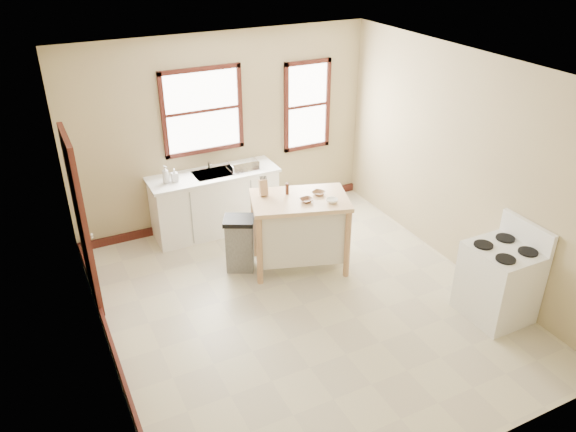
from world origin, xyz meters
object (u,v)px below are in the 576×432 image
at_px(soap_bottle_b, 175,175).
at_px(dish_rack, 243,166).
at_px(kitchen_island, 299,233).
at_px(knife_block, 263,188).
at_px(bowl_b, 318,193).
at_px(bowl_a, 307,200).
at_px(gas_stove, 500,272).
at_px(pepper_grinder, 287,189).
at_px(trash_bin, 240,244).
at_px(bowl_c, 332,201).
at_px(soap_bottle_a, 166,174).

xyz_separation_m(soap_bottle_b, dish_rack, (1.00, -0.02, -0.04)).
distance_m(dish_rack, kitchen_island, 1.45).
height_order(knife_block, bowl_b, knife_block).
bearing_deg(bowl_a, gas_stove, -50.20).
distance_m(pepper_grinder, trash_bin, 0.95).
relative_size(pepper_grinder, bowl_c, 1.02).
distance_m(soap_bottle_b, knife_block, 1.38).
height_order(soap_bottle_a, soap_bottle_b, soap_bottle_a).
xyz_separation_m(soap_bottle_a, dish_rack, (1.12, -0.03, -0.07)).
bearing_deg(knife_block, bowl_a, -33.45).
relative_size(knife_block, pepper_grinder, 1.33).
height_order(soap_bottle_b, knife_block, knife_block).
relative_size(knife_block, bowl_c, 1.36).
distance_m(bowl_a, bowl_c, 0.32).
bearing_deg(knife_block, dish_rack, 93.08).
xyz_separation_m(bowl_c, trash_bin, (-1.03, 0.56, -0.65)).
relative_size(soap_bottle_a, bowl_a, 1.52).
height_order(soap_bottle_a, bowl_b, soap_bottle_a).
relative_size(dish_rack, bowl_c, 2.87).
height_order(bowl_a, trash_bin, bowl_a).
bearing_deg(soap_bottle_b, bowl_a, -46.83).
relative_size(soap_bottle_b, pepper_grinder, 1.27).
relative_size(dish_rack, gas_stove, 0.37).
xyz_separation_m(soap_bottle_b, pepper_grinder, (1.13, -1.19, 0.06)).
bearing_deg(dish_rack, gas_stove, -38.20).
bearing_deg(dish_rack, trash_bin, -92.10).
bearing_deg(soap_bottle_b, dish_rack, 1.95).
relative_size(bowl_b, trash_bin, 0.21).
distance_m(bowl_c, trash_bin, 1.34).
bearing_deg(trash_bin, bowl_a, -0.92).
xyz_separation_m(pepper_grinder, bowl_a, (0.12, -0.30, -0.05)).
relative_size(dish_rack, bowl_a, 2.59).
bearing_deg(bowl_c, knife_block, 140.26).
distance_m(bowl_a, gas_stove, 2.41).
height_order(soap_bottle_a, dish_rack, soap_bottle_a).
xyz_separation_m(dish_rack, knife_block, (-0.15, -1.06, 0.13)).
height_order(kitchen_island, trash_bin, kitchen_island).
distance_m(soap_bottle_b, gas_stove, 4.34).
bearing_deg(bowl_a, trash_bin, 152.15).
height_order(dish_rack, knife_block, knife_block).
bearing_deg(bowl_a, dish_rack, 99.77).
relative_size(kitchen_island, knife_block, 6.10).
xyz_separation_m(bowl_a, bowl_b, (0.23, 0.11, -0.00)).
bearing_deg(kitchen_island, knife_block, 160.54).
bearing_deg(soap_bottle_b, gas_stove, -47.02).
distance_m(bowl_a, trash_bin, 1.08).
relative_size(pepper_grinder, trash_bin, 0.20).
distance_m(soap_bottle_a, trash_bin, 1.42).
distance_m(knife_block, trash_bin, 0.81).
bearing_deg(kitchen_island, pepper_grinder, 134.27).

